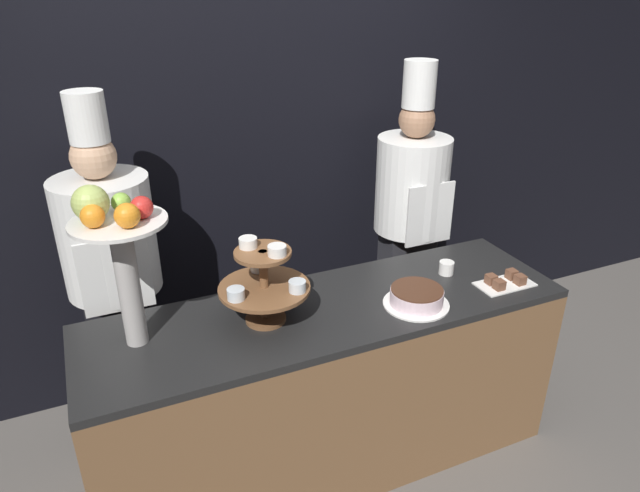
{
  "coord_description": "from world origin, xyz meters",
  "views": [
    {
      "loc": [
        -0.89,
        -1.6,
        2.17
      ],
      "look_at": [
        0.0,
        0.41,
        1.12
      ],
      "focal_mm": 32.0,
      "sensor_mm": 36.0,
      "label": 1
    }
  ],
  "objects": [
    {
      "name": "cup_white",
      "position": [
        0.64,
        0.36,
        0.9
      ],
      "size": [
        0.07,
        0.07,
        0.06
      ],
      "color": "white",
      "rests_on": "buffet_counter"
    },
    {
      "name": "chef_center_left",
      "position": [
        0.76,
        0.88,
        0.96
      ],
      "size": [
        0.4,
        0.4,
        1.79
      ],
      "color": "#28282D",
      "rests_on": "ground_plane"
    },
    {
      "name": "cake_round",
      "position": [
        0.35,
        0.17,
        0.91
      ],
      "size": [
        0.29,
        0.29,
        0.08
      ],
      "color": "white",
      "rests_on": "buffet_counter"
    },
    {
      "name": "buffet_counter",
      "position": [
        0.0,
        0.31,
        0.43
      ],
      "size": [
        2.12,
        0.62,
        0.87
      ],
      "color": "brown",
      "rests_on": "ground_plane"
    },
    {
      "name": "fruit_pedestal",
      "position": [
        -0.81,
        0.39,
        1.31
      ],
      "size": [
        0.35,
        0.35,
        0.65
      ],
      "color": "#B2ADA8",
      "rests_on": "buffet_counter"
    },
    {
      "name": "chef_left",
      "position": [
        -0.82,
        0.88,
        0.95
      ],
      "size": [
        0.42,
        0.42,
        1.75
      ],
      "color": "black",
      "rests_on": "ground_plane"
    },
    {
      "name": "cake_square_tray",
      "position": [
        0.83,
        0.16,
        0.89
      ],
      "size": [
        0.27,
        0.14,
        0.05
      ],
      "color": "white",
      "rests_on": "buffet_counter"
    },
    {
      "name": "wall_back",
      "position": [
        0.0,
        1.27,
        1.4
      ],
      "size": [
        10.0,
        0.06,
        2.8
      ],
      "color": "black",
      "rests_on": "ground_plane"
    },
    {
      "name": "tiered_stand",
      "position": [
        -0.28,
        0.32,
        1.06
      ],
      "size": [
        0.38,
        0.38,
        0.36
      ],
      "color": "brown",
      "rests_on": "buffet_counter"
    }
  ]
}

